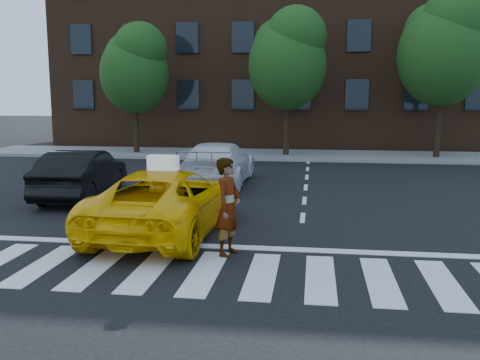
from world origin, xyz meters
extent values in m
plane|color=black|center=(0.00, 0.00, 0.00)|extent=(120.00, 120.00, 0.00)
cube|color=silver|center=(0.00, 0.00, 0.01)|extent=(13.00, 2.40, 0.01)
cube|color=silver|center=(0.00, 1.60, 0.01)|extent=(12.00, 0.30, 0.01)
cube|color=slate|center=(0.00, 17.50, 0.07)|extent=(30.00, 4.00, 0.15)
cube|color=#4B2C1B|center=(0.00, 25.00, 6.00)|extent=(26.00, 10.00, 12.00)
cylinder|color=black|center=(-7.00, 17.00, 1.62)|extent=(0.28, 0.28, 3.25)
ellipsoid|color=#0F3710|center=(-7.00, 17.00, 4.03)|extent=(3.38, 3.38, 3.89)
sphere|color=#0F3710|center=(-6.60, 16.80, 5.20)|extent=(2.60, 2.60, 2.60)
sphere|color=#0F3710|center=(-7.35, 17.25, 4.88)|extent=(2.34, 2.34, 2.34)
cylinder|color=black|center=(0.50, 17.00, 1.77)|extent=(0.28, 0.28, 3.55)
ellipsoid|color=#0F3710|center=(0.50, 17.00, 4.40)|extent=(3.69, 3.69, 4.25)
sphere|color=#0F3710|center=(0.90, 16.80, 5.68)|extent=(2.84, 2.84, 2.84)
sphere|color=#0F3710|center=(0.15, 17.25, 5.32)|extent=(2.56, 2.56, 2.56)
cylinder|color=black|center=(7.50, 17.00, 1.93)|extent=(0.28, 0.28, 3.85)
ellipsoid|color=#0F3710|center=(7.50, 17.00, 4.77)|extent=(4.00, 4.00, 4.60)
sphere|color=#0F3710|center=(7.90, 16.80, 6.16)|extent=(3.08, 3.08, 3.08)
sphere|color=#0F3710|center=(7.15, 17.25, 5.78)|extent=(2.77, 2.77, 2.77)
imported|color=#FFBF05|center=(-1.40, 2.59, 0.72)|extent=(2.69, 5.33, 1.45)
imported|color=black|center=(-5.00, 6.15, 0.72)|extent=(1.83, 4.46, 1.44)
imported|color=silver|center=(-1.40, 9.06, 0.73)|extent=(2.06, 5.02, 1.45)
imported|color=#999999|center=(0.24, 1.10, 0.95)|extent=(0.63, 0.79, 1.90)
ellipsoid|color=#98684D|center=(-1.07, 1.10, 0.16)|extent=(0.39, 0.23, 0.21)
sphere|color=#98684D|center=(-1.25, 1.08, 0.22)|extent=(0.17, 0.17, 0.15)
sphere|color=#98684D|center=(-1.31, 1.08, 0.19)|extent=(0.08, 0.08, 0.07)
cylinder|color=#98684D|center=(-0.89, 1.12, 0.22)|extent=(0.11, 0.04, 0.09)
sphere|color=#98684D|center=(-1.25, 1.13, 0.26)|extent=(0.06, 0.06, 0.05)
sphere|color=#98684D|center=(-1.24, 1.03, 0.26)|extent=(0.06, 0.06, 0.05)
cylinder|color=#98684D|center=(-1.17, 1.04, 0.05)|extent=(0.04, 0.04, 0.10)
cylinder|color=#98684D|center=(-1.18, 1.13, 0.05)|extent=(0.04, 0.04, 0.10)
cylinder|color=#98684D|center=(-0.95, 1.07, 0.05)|extent=(0.04, 0.04, 0.10)
cylinder|color=#98684D|center=(-0.96, 1.16, 0.05)|extent=(0.04, 0.04, 0.10)
cube|color=white|center=(-1.40, 2.39, 1.61)|extent=(0.66, 0.32, 0.32)
camera|label=1|loc=(1.84, -8.79, 3.11)|focal=40.00mm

